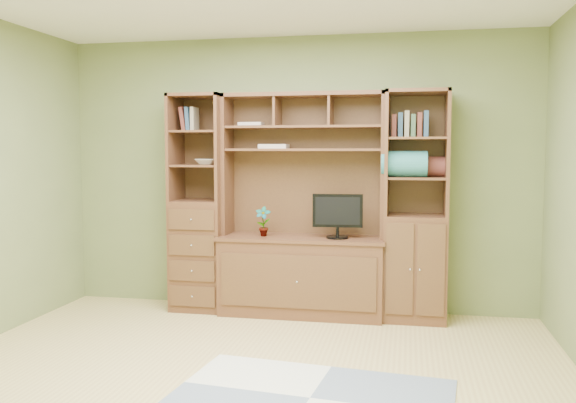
% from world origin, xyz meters
% --- Properties ---
extents(room, '(4.60, 4.10, 2.64)m').
position_xyz_m(room, '(0.00, 0.00, 1.30)').
color(room, '#D7B871').
rests_on(room, ground).
extents(center_hutch, '(1.54, 0.53, 2.05)m').
position_xyz_m(center_hutch, '(0.11, 1.73, 1.02)').
color(center_hutch, '#54301D').
rests_on(center_hutch, ground).
extents(left_tower, '(0.50, 0.45, 2.05)m').
position_xyz_m(left_tower, '(-0.89, 1.77, 1.02)').
color(left_tower, '#54301D').
rests_on(left_tower, ground).
extents(right_tower, '(0.55, 0.45, 2.05)m').
position_xyz_m(right_tower, '(1.13, 1.77, 1.02)').
color(right_tower, '#54301D').
rests_on(right_tower, ground).
extents(rug, '(1.82, 1.32, 0.01)m').
position_xyz_m(rug, '(0.49, -0.17, 0.01)').
color(rug, '#AAAFAF').
rests_on(rug, ground).
extents(monitor, '(0.46, 0.23, 0.55)m').
position_xyz_m(monitor, '(0.44, 1.70, 1.01)').
color(monitor, black).
rests_on(monitor, center_hutch).
extents(orchid, '(0.15, 0.10, 0.28)m').
position_xyz_m(orchid, '(-0.25, 1.70, 0.87)').
color(orchid, '#9E5035').
rests_on(orchid, center_hutch).
extents(magazines, '(0.26, 0.19, 0.04)m').
position_xyz_m(magazines, '(-0.18, 1.82, 1.56)').
color(magazines, '#B8A79C').
rests_on(magazines, center_hutch).
extents(bowl, '(0.22, 0.22, 0.05)m').
position_xyz_m(bowl, '(-0.82, 1.77, 1.42)').
color(bowl, beige).
rests_on(bowl, left_tower).
extents(blanket_teal, '(0.40, 0.23, 0.23)m').
position_xyz_m(blanket_teal, '(1.02, 1.73, 1.40)').
color(blanket_teal, '#2D7676').
rests_on(blanket_teal, right_tower).
extents(blanket_red, '(0.32, 0.18, 0.18)m').
position_xyz_m(blanket_red, '(1.22, 1.85, 1.38)').
color(blanket_red, brown).
rests_on(blanket_red, right_tower).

